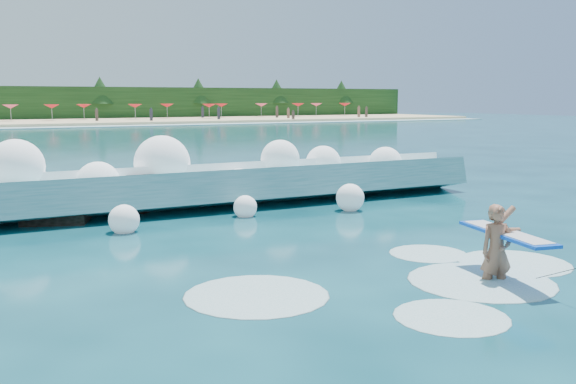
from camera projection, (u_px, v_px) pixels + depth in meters
name	position (u px, v px, depth m)	size (l,w,h in m)	color
ground	(269.00, 272.00, 12.37)	(200.00, 200.00, 0.00)	#07313C
breaking_wave	(201.00, 188.00, 19.79)	(18.88, 2.90, 1.63)	teal
rock_cluster	(38.00, 204.00, 17.83)	(8.12, 3.23, 1.29)	black
surfer_with_board	(499.00, 248.00, 11.62)	(1.16, 2.92, 1.73)	#915B43
wave_spray	(181.00, 171.00, 19.41)	(14.90, 4.74, 2.30)	white
surf_foam	(445.00, 280.00, 11.82)	(9.32, 5.06, 0.13)	silver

